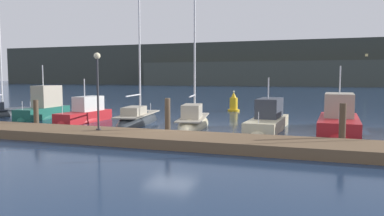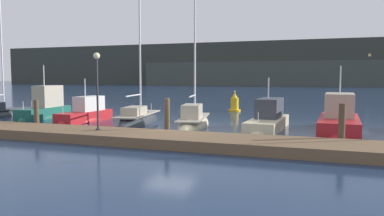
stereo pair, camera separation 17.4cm
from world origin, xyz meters
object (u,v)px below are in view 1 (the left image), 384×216
motorboat_berth_2 (44,112)px  motorboat_berth_7 (339,125)px  sailboat_berth_4 (138,122)px  dock_lamppost (98,78)px  motorboat_berth_6 (268,125)px  sailboat_berth_5 (193,123)px  channel_buoy (234,104)px  motorboat_berth_3 (85,118)px

motorboat_berth_2 → motorboat_berth_7: 20.36m
sailboat_berth_4 → dock_lamppost: 6.96m
motorboat_berth_6 → motorboat_berth_7: (3.87, 0.43, 0.08)m
sailboat_berth_5 → motorboat_berth_7: bearing=2.9°
dock_lamppost → motorboat_berth_6: bearing=39.9°
sailboat_berth_4 → motorboat_berth_6: size_ratio=1.47×
motorboat_berth_7 → dock_lamppost: size_ratio=1.82×
motorboat_berth_6 → channel_buoy: bearing=112.7°
motorboat_berth_6 → channel_buoy: 11.37m
motorboat_berth_7 → dock_lamppost: 13.35m
motorboat_berth_3 → dock_lamppost: bearing=-50.0°
sailboat_berth_4 → sailboat_berth_5: 3.89m
channel_buoy → motorboat_berth_6: bearing=-67.3°
channel_buoy → dock_lamppost: 17.10m
motorboat_berth_3 → motorboat_berth_7: 16.13m
motorboat_berth_3 → sailboat_berth_5: bearing=3.3°
motorboat_berth_7 → motorboat_berth_2: bearing=179.6°
motorboat_berth_2 → sailboat_berth_5: size_ratio=0.55×
sailboat_berth_5 → motorboat_berth_6: 4.59m
motorboat_berth_6 → channel_buoy: motorboat_berth_6 is taller
motorboat_berth_6 → dock_lamppost: (-7.41, -6.19, 2.72)m
channel_buoy → dock_lamppost: size_ratio=0.48×
motorboat_berth_3 → motorboat_berth_6: size_ratio=0.79×
motorboat_berth_2 → sailboat_berth_4: bearing=-3.7°
dock_lamppost → sailboat_berth_4: bearing=99.7°
motorboat_berth_3 → channel_buoy: size_ratio=2.78×
sailboat_berth_5 → motorboat_berth_6: sailboat_berth_5 is taller
motorboat_berth_7 → motorboat_berth_3: bearing=-176.9°
motorboat_berth_7 → dock_lamppost: (-11.28, -6.62, 2.64)m
motorboat_berth_2 → sailboat_berth_4: (8.01, -0.52, -0.33)m
sailboat_berth_5 → channel_buoy: size_ratio=5.34×
sailboat_berth_4 → channel_buoy: size_ratio=5.13×
sailboat_berth_5 → dock_lamppost: size_ratio=2.58×
motorboat_berth_6 → motorboat_berth_2: bearing=178.0°
motorboat_berth_2 → motorboat_berth_3: (4.25, -1.01, -0.17)m
sailboat_berth_4 → sailboat_berth_5: bearing=-0.7°
motorboat_berth_6 → motorboat_berth_3: bearing=-177.9°
motorboat_berth_2 → motorboat_berth_6: size_ratio=0.84×
motorboat_berth_3 → motorboat_berth_6: (12.24, 0.44, 0.01)m
motorboat_berth_3 → sailboat_berth_4: sailboat_berth_4 is taller
motorboat_berth_3 → dock_lamppost: (4.83, -5.75, 2.73)m
sailboat_berth_4 → sailboat_berth_5: sailboat_berth_5 is taller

